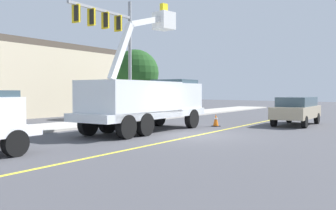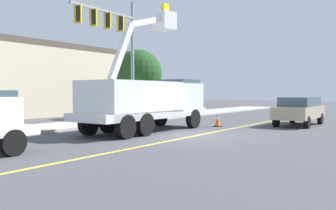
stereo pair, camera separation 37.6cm
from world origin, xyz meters
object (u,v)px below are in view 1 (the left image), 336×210
at_px(passing_minivan, 297,109).
at_px(traffic_cone_mid_front, 216,120).
at_px(utility_bucket_truck, 147,100).
at_px(traffic_signal_mast, 112,35).

xyz_separation_m(passing_minivan, traffic_cone_mid_front, (-4.15, 2.90, -0.61)).
distance_m(utility_bucket_truck, passing_minivan, 9.51).
bearing_deg(passing_minivan, utility_bucket_truck, 156.29).
xyz_separation_m(utility_bucket_truck, traffic_signal_mast, (1.31, 4.70, 3.90)).
xyz_separation_m(passing_minivan, traffic_signal_mast, (-7.38, 8.52, 4.53)).
xyz_separation_m(utility_bucket_truck, traffic_cone_mid_front, (4.53, -0.91, -1.24)).
relative_size(utility_bucket_truck, passing_minivan, 1.68).
distance_m(utility_bucket_truck, traffic_signal_mast, 6.25).
height_order(utility_bucket_truck, traffic_cone_mid_front, utility_bucket_truck).
height_order(utility_bucket_truck, traffic_signal_mast, traffic_signal_mast).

